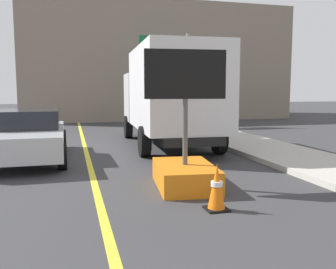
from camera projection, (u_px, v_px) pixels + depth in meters
The scene contains 7 objects.
lane_center_stripe at pixel (107, 233), 4.95m from camera, with size 0.14×36.00×0.01m, color yellow.
arrow_board_trailer at pixel (185, 163), 7.31m from camera, with size 1.60×1.91×2.70m.
box_truck at pixel (169, 95), 12.58m from camera, with size 2.81×7.03×3.28m.
pickup_car at pixel (28, 135), 10.21m from camera, with size 2.12×4.76×1.38m.
highway_guide_sign at pixel (174, 63), 19.87m from camera, with size 2.79×0.20×5.00m.
far_building_block at pixel (152, 65), 27.34m from camera, with size 17.77×8.84×7.62m, color gray.
traffic_cone_mid_lane at pixel (217, 187), 5.88m from camera, with size 0.36×0.36×0.76m.
Camera 1 is at (-0.42, 1.19, 1.90)m, focal length 39.34 mm.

